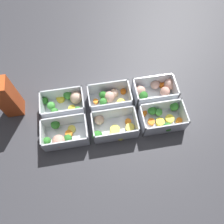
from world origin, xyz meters
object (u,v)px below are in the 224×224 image
at_px(container_near_left, 63,135).
at_px(container_near_right, 162,117).
at_px(container_far_right, 156,90).
at_px(container_far_center, 109,98).
at_px(juice_carton, 7,97).
at_px(container_near_center, 111,127).
at_px(container_far_left, 66,103).

bearing_deg(container_near_left, container_near_right, 1.68).
bearing_deg(container_far_right, container_far_center, -178.56).
relative_size(container_near_left, container_far_right, 0.88).
relative_size(container_near_left, container_far_center, 1.00).
height_order(container_far_right, juice_carton, juice_carton).
bearing_deg(container_near_center, container_far_right, 32.21).
xyz_separation_m(container_near_left, container_far_left, (0.02, 0.14, 0.00)).
relative_size(container_far_center, juice_carton, 0.84).
bearing_deg(container_far_center, juice_carton, 176.27).
distance_m(container_near_center, container_far_left, 0.21).
height_order(container_near_left, container_far_left, same).
relative_size(container_near_right, juice_carton, 0.84).
distance_m(container_far_right, juice_carton, 0.59).
relative_size(container_near_center, container_far_right, 0.91).
distance_m(container_far_left, juice_carton, 0.22).
height_order(container_near_left, container_near_center, same).
xyz_separation_m(container_far_center, juice_carton, (-0.39, 0.03, 0.07)).
distance_m(container_near_right, container_far_right, 0.12).
bearing_deg(container_far_right, container_near_left, -161.11).
height_order(container_near_right, container_far_center, same).
height_order(container_near_center, juice_carton, juice_carton).
xyz_separation_m(container_near_center, container_far_center, (0.01, 0.13, 0.00)).
distance_m(container_near_left, container_far_center, 0.24).
height_order(container_far_left, container_far_right, same).
relative_size(container_far_left, container_far_center, 1.05).
bearing_deg(container_far_center, container_far_right, 1.44).
distance_m(container_far_left, container_far_right, 0.38).
xyz_separation_m(container_near_right, juice_carton, (-0.58, 0.14, 0.07)).
xyz_separation_m(container_far_left, juice_carton, (-0.21, 0.02, 0.07)).
distance_m(container_near_right, container_far_center, 0.23).
xyz_separation_m(container_far_left, container_far_center, (0.18, -0.00, -0.00)).
distance_m(container_near_left, container_near_center, 0.19).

